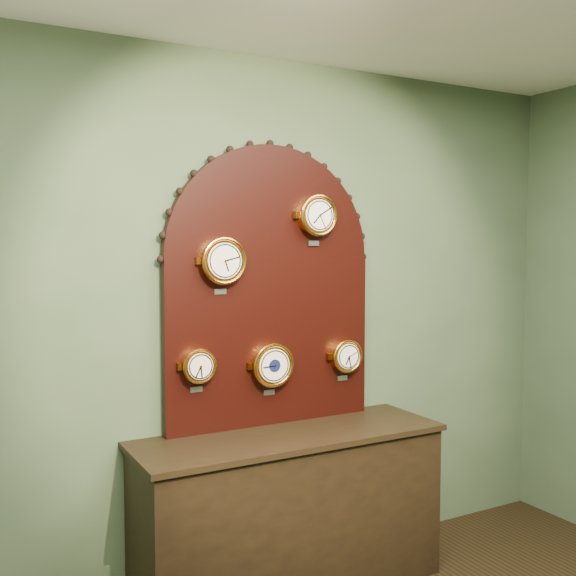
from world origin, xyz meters
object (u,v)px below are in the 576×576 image
display_board (270,277)px  roman_clock (223,261)px  tide_clock (346,356)px  arabic_clock (317,215)px  shop_counter (290,514)px  barometer (272,365)px  hygrometer (198,366)px

display_board → roman_clock: size_ratio=5.17×
display_board → tide_clock: 0.64m
roman_clock → arabic_clock: (0.56, 0.00, 0.24)m
roman_clock → arabic_clock: size_ratio=1.06×
shop_counter → barometer: (-0.03, 0.15, 0.76)m
display_board → tide_clock: (0.44, -0.07, -0.45)m
tide_clock → roman_clock: bearing=-179.9°
hygrometer → barometer: hygrometer is taller
tide_clock → arabic_clock: bearing=-179.7°
roman_clock → barometer: roman_clock is taller
arabic_clock → hygrometer: bearing=179.9°
arabic_clock → display_board: bearing=165.1°
arabic_clock → tide_clock: 0.81m
shop_counter → roman_clock: (-0.30, 0.15, 1.32)m
roman_clock → tide_clock: bearing=0.1°
display_board → hygrometer: bearing=-171.5°
roman_clock → arabic_clock: arabic_clock is taller
display_board → tide_clock: bearing=-8.4°
hygrometer → tide_clock: (0.88, -0.00, -0.02)m
arabic_clock → barometer: (-0.28, -0.00, -0.80)m
shop_counter → barometer: 0.78m
tide_clock → shop_counter: bearing=-160.9°
hygrometer → tide_clock: size_ratio=0.95×
display_board → tide_clock: display_board is taller
roman_clock → tide_clock: size_ratio=1.22×
arabic_clock → hygrometer: size_ratio=1.21×
roman_clock → hygrometer: roman_clock is taller
roman_clock → shop_counter: bearing=-26.7°
display_board → arabic_clock: 0.42m
roman_clock → hygrometer: bearing=179.3°
arabic_clock → tide_clock: arabic_clock is taller
display_board → tide_clock: size_ratio=6.30×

